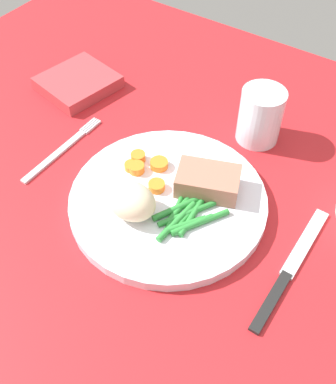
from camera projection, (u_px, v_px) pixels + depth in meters
dining_table at (185, 208)px, 63.57cm from camera, size 120.00×90.00×2.00cm
dinner_plate at (168, 201)px, 62.06cm from camera, size 26.94×26.94×1.60cm
meat_portion at (208, 181)px, 61.24cm from camera, size 9.78×8.06×3.09cm
mashed_potatoes at (131, 201)px, 57.98cm from camera, size 6.82×5.41×4.62cm
carrot_slices at (146, 168)px, 64.26cm from camera, size 7.60×6.07×1.25cm
green_beans at (186, 216)px, 58.77cm from camera, size 8.15×10.12×0.87cm
fork at (62, 149)px, 69.51cm from camera, size 1.44×16.60×0.40cm
knife at (290, 269)px, 55.67cm from camera, size 1.70×20.50×0.64cm
water_glass at (260, 119)px, 68.81cm from camera, size 6.62×6.62×8.62cm
napkin at (78, 83)px, 79.19cm from camera, size 13.11×13.67×2.17cm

